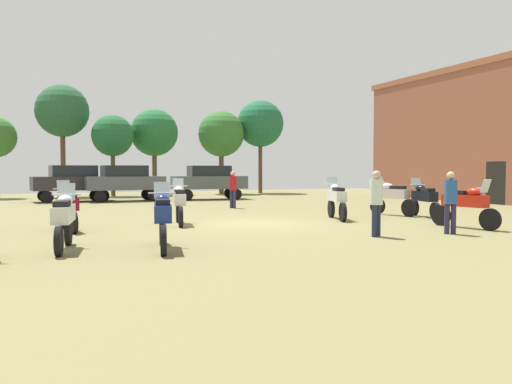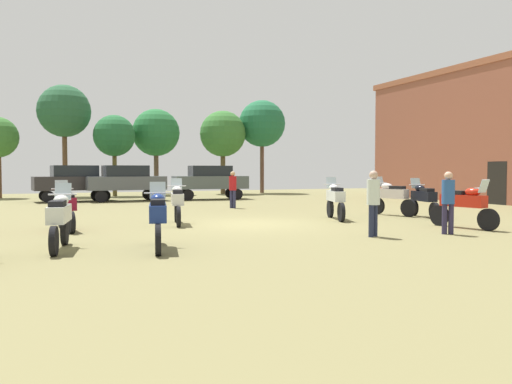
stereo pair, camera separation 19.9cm
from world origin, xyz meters
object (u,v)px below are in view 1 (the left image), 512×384
car_2 (209,180)px  motorcycle_1 (424,198)px  motorcycle_8 (393,196)px  person_2 (233,187)px  tree_4 (260,124)px  car_3 (124,180)px  tree_7 (113,136)px  motorcycle_3 (68,206)px  motorcycle_4 (64,218)px  tree_1 (221,134)px  motorcycle_9 (163,217)px  person_3 (451,198)px  tree_5 (62,111)px  motorcycle_11 (179,202)px  motorcycle_2 (337,199)px  car_1 (73,180)px  motorcycle_10 (466,204)px  person_1 (376,198)px  tree_8 (154,133)px

car_2 → motorcycle_1: bearing=-161.3°
motorcycle_8 → person_2: size_ratio=1.22×
motorcycle_1 → tree_4: tree_4 is taller
car_3 → tree_7: 6.52m
motorcycle_3 → car_3: size_ratio=0.49×
motorcycle_4 → tree_1: 26.85m
motorcycle_9 → person_3: 7.85m
motorcycle_8 → tree_4: 20.33m
motorcycle_3 → tree_5: tree_5 is taller
motorcycle_11 → motorcycle_8: bearing=11.6°
tree_7 → person_2: bearing=-74.6°
motorcycle_11 → tree_4: bearing=71.3°
motorcycle_4 → person_2: bearing=62.3°
motorcycle_2 → car_2: (-0.38, 13.56, 0.44)m
tree_4 → car_1: bearing=-157.7°
motorcycle_3 → motorcycle_10: 11.73m
car_2 → person_3: car_2 is taller
motorcycle_3 → tree_4: tree_4 is taller
motorcycle_8 → person_2: bearing=109.8°
motorcycle_3 → tree_7: bearing=71.0°
person_1 → tree_8: (-0.58, 25.19, 3.36)m
motorcycle_10 → car_1: (-10.06, 18.36, 0.44)m
motorcycle_10 → car_1: car_1 is taller
motorcycle_9 → tree_7: size_ratio=0.41×
person_3 → tree_7: size_ratio=0.32×
motorcycle_3 → tree_5: 20.90m
car_1 → motorcycle_1: bearing=-149.7°
motorcycle_1 → motorcycle_10: (-1.26, -3.25, 0.02)m
motorcycle_2 → person_1: size_ratio=1.27×
person_1 → tree_1: (4.21, 24.58, 3.36)m
motorcycle_3 → motorcycle_9: 4.82m
motorcycle_9 → person_2: size_ratio=1.31×
motorcycle_1 → motorcycle_9: bearing=-147.5°
tree_5 → person_3: bearing=-70.6°
motorcycle_3 → motorcycle_9: size_ratio=0.97×
motorcycle_1 → tree_7: size_ratio=0.40×
motorcycle_2 → tree_8: bearing=113.2°
motorcycle_2 → car_2: size_ratio=0.50×
motorcycle_11 → person_1: person_1 is taller
motorcycle_3 → motorcycle_10: bearing=-27.6°
motorcycle_2 → tree_5: tree_5 is taller
motorcycle_9 → car_3: size_ratio=0.50×
motorcycle_11 → tree_5: size_ratio=0.30×
motorcycle_9 → tree_4: tree_4 is taller
motorcycle_1 → tree_5: 24.48m
motorcycle_3 → person_2: person_2 is taller
tree_8 → motorcycle_4: bearing=-106.1°
car_3 → person_1: car_3 is taller
car_3 → motorcycle_8: bearing=-152.5°
motorcycle_9 → tree_8: (5.06, 25.16, 3.64)m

